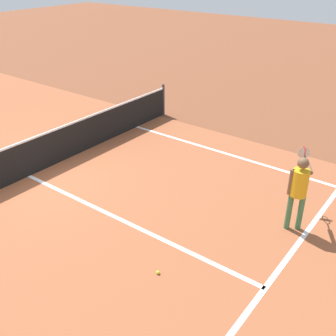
% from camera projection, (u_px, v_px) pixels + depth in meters
% --- Properties ---
extents(ground_plane, '(60.00, 60.00, 0.00)m').
position_uv_depth(ground_plane, '(29.00, 176.00, 10.12)').
color(ground_plane, brown).
extents(court_surface_inbounds, '(10.62, 24.40, 0.00)m').
position_uv_depth(court_surface_inbounds, '(29.00, 176.00, 10.12)').
color(court_surface_inbounds, '#9E5433').
rests_on(court_surface_inbounds, ground_plane).
extents(line_sideline_right, '(0.10, 11.89, 0.01)m').
position_uv_depth(line_sideline_right, '(321.00, 182.00, 9.85)').
color(line_sideline_right, white).
rests_on(line_sideline_right, ground_plane).
extents(line_service_near, '(8.22, 0.10, 0.01)m').
position_uv_depth(line_service_near, '(265.00, 288.00, 6.71)').
color(line_service_near, white).
rests_on(line_service_near, ground_plane).
extents(line_center_service, '(0.10, 6.40, 0.01)m').
position_uv_depth(line_center_service, '(123.00, 221.00, 8.42)').
color(line_center_service, white).
rests_on(line_center_service, ground_plane).
extents(net, '(11.14, 0.09, 1.07)m').
position_uv_depth(net, '(26.00, 158.00, 9.89)').
color(net, '#33383D').
rests_on(net, ground_plane).
extents(player_near, '(1.14, 0.57, 1.59)m').
position_uv_depth(player_near, '(299.00, 185.00, 7.76)').
color(player_near, '#3F7247').
rests_on(player_near, ground_plane).
extents(tennis_ball_mid_court, '(0.07, 0.07, 0.07)m').
position_uv_depth(tennis_ball_mid_court, '(158.00, 272.00, 7.01)').
color(tennis_ball_mid_court, '#CCE033').
rests_on(tennis_ball_mid_court, ground_plane).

